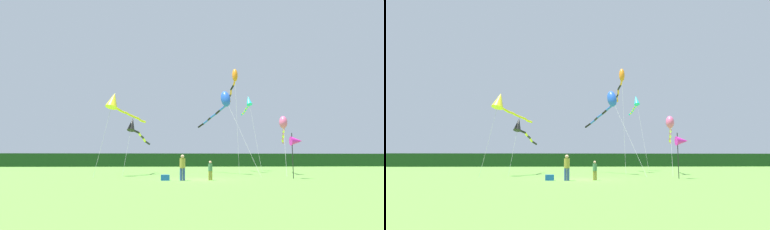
{
  "view_description": "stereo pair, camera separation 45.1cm",
  "coord_description": "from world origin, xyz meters",
  "views": [
    {
      "loc": [
        -1.86,
        -23.77,
        1.4
      ],
      "look_at": [
        0.0,
        6.0,
        5.43
      ],
      "focal_mm": 30.97,
      "sensor_mm": 36.0,
      "label": 1
    },
    {
      "loc": [
        -1.41,
        -23.8,
        1.4
      ],
      "look_at": [
        0.0,
        6.0,
        5.43
      ],
      "focal_mm": 30.97,
      "sensor_mm": 36.0,
      "label": 2
    }
  ],
  "objects": [
    {
      "name": "distant_treeline",
      "position": [
        0.0,
        45.0,
        1.32
      ],
      "size": [
        108.0,
        2.91,
        2.65
      ],
      "primitive_type": "cube",
      "color": "#193D19",
      "rests_on": "ground"
    },
    {
      "name": "kite_cyan",
      "position": [
        7.98,
        17.68,
        8.72
      ],
      "size": [
        0.82,
        8.15,
        9.66
      ],
      "color": "#B2B2B2",
      "rests_on": "ground"
    },
    {
      "name": "ground_plane",
      "position": [
        0.0,
        0.0,
        0.0
      ],
      "size": [
        120.0,
        120.0,
        0.0
      ],
      "primitive_type": "plane",
      "color": "#5B9338"
    },
    {
      "name": "kite_black",
      "position": [
        -5.37,
        7.87,
        4.41
      ],
      "size": [
        1.93,
        7.1,
        5.4
      ],
      "color": "#B2B2B2",
      "rests_on": "ground"
    },
    {
      "name": "kite_orange",
      "position": [
        5.24,
        12.76,
        10.46
      ],
      "size": [
        1.03,
        9.64,
        11.63
      ],
      "color": "#B2B2B2",
      "rests_on": "ground"
    },
    {
      "name": "kite_yellow",
      "position": [
        -6.88,
        5.53,
        6.49
      ],
      "size": [
        3.7,
        5.82,
        7.43
      ],
      "color": "#B2B2B2",
      "rests_on": "ground"
    },
    {
      "name": "kite_blue",
      "position": [
        3.28,
        8.56,
        7.11
      ],
      "size": [
        4.31,
        11.34,
        8.31
      ],
      "color": "#B2B2B2",
      "rests_on": "ground"
    },
    {
      "name": "banner_flag_pole",
      "position": [
        7.59,
        0.74,
        2.77
      ],
      "size": [
        0.9,
        0.7,
        3.42
      ],
      "color": "black",
      "rests_on": "ground"
    },
    {
      "name": "person_adult",
      "position": [
        -1.1,
        -1.18,
        0.97
      ],
      "size": [
        0.38,
        0.38,
        1.74
      ],
      "color": "#334C8C",
      "rests_on": "ground"
    },
    {
      "name": "cooler_box",
      "position": [
        -2.25,
        -0.95,
        0.2
      ],
      "size": [
        0.59,
        0.36,
        0.39
      ],
      "primitive_type": "cube",
      "color": "#1959B2",
      "rests_on": "ground"
    },
    {
      "name": "kite_rainbow",
      "position": [
        9.04,
        7.73,
        4.76
      ],
      "size": [
        2.61,
        7.95,
        5.72
      ],
      "color": "#B2B2B2",
      "rests_on": "ground"
    },
    {
      "name": "person_child",
      "position": [
        0.84,
        -0.83,
        0.74
      ],
      "size": [
        0.29,
        0.29,
        1.32
      ],
      "color": "olive",
      "rests_on": "ground"
    }
  ]
}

